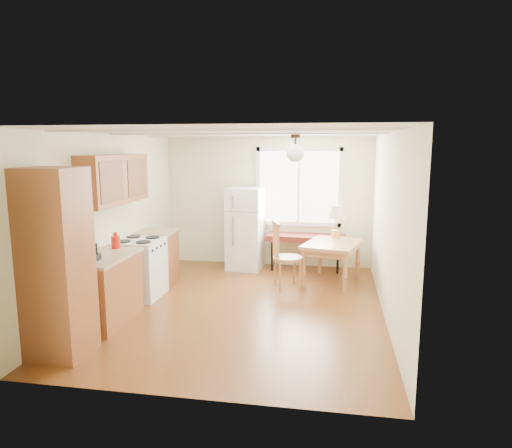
% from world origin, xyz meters
% --- Properties ---
extents(room_shell, '(4.60, 5.60, 2.62)m').
position_xyz_m(room_shell, '(0.00, 0.00, 1.25)').
color(room_shell, '#532A11').
rests_on(room_shell, ground).
extents(kitchen_run, '(0.65, 3.40, 2.20)m').
position_xyz_m(kitchen_run, '(-1.72, -0.63, 0.84)').
color(kitchen_run, brown).
rests_on(kitchen_run, ground).
extents(window_unit, '(1.64, 0.05, 1.51)m').
position_xyz_m(window_unit, '(0.60, 2.47, 1.55)').
color(window_unit, white).
rests_on(window_unit, room_shell).
extents(pendant_light, '(0.26, 0.26, 0.40)m').
position_xyz_m(pendant_light, '(0.70, 0.40, 2.24)').
color(pendant_light, black).
rests_on(pendant_light, room_shell).
extents(refrigerator, '(0.66, 0.68, 1.55)m').
position_xyz_m(refrigerator, '(-0.38, 2.12, 0.78)').
color(refrigerator, white).
rests_on(refrigerator, ground).
extents(bench, '(1.49, 0.65, 0.67)m').
position_xyz_m(bench, '(0.76, 2.22, 0.60)').
color(bench, '#581C14').
rests_on(bench, ground).
extents(dining_table, '(1.09, 1.29, 0.70)m').
position_xyz_m(dining_table, '(1.26, 1.47, 0.60)').
color(dining_table, '#A46B3F').
rests_on(dining_table, ground).
extents(chair, '(0.54, 0.53, 1.10)m').
position_xyz_m(chair, '(0.45, 1.01, 0.64)').
color(chair, '#A46B3F').
rests_on(chair, ground).
extents(table_lamp, '(0.33, 0.33, 0.58)m').
position_xyz_m(table_lamp, '(1.32, 1.90, 1.12)').
color(table_lamp, gold).
rests_on(table_lamp, dining_table).
extents(coffee_maker, '(0.20, 0.26, 0.38)m').
position_xyz_m(coffee_maker, '(-1.72, -1.16, 1.04)').
color(coffee_maker, black).
rests_on(coffee_maker, kitchen_run).
extents(kettle, '(0.12, 0.12, 0.23)m').
position_xyz_m(kettle, '(-1.74, -0.40, 1.00)').
color(kettle, red).
rests_on(kettle, kitchen_run).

